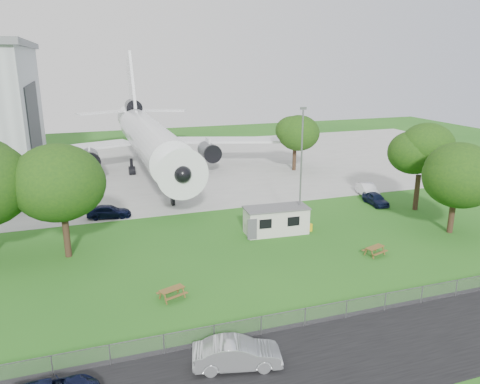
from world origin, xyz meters
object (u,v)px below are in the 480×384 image
object	(u,v)px
site_cabin	(276,220)
picnic_east	(374,255)
airliner	(149,137)
picnic_west	(172,298)
car_centre_sedan	(237,354)

from	to	relation	value
site_cabin	picnic_east	distance (m)	9.85
airliner	picnic_west	world-z (taller)	airliner
site_cabin	car_centre_sedan	size ratio (longest dim) A/B	1.39
airliner	picnic_east	xyz separation A→B (m)	(13.79, -37.21, -5.27)
site_cabin	picnic_west	distance (m)	15.46
car_centre_sedan	picnic_east	bearing A→B (deg)	-43.80
site_cabin	car_centre_sedan	xyz separation A→B (m)	(-10.19, -18.29, -0.50)
picnic_west	site_cabin	bearing A→B (deg)	17.47
airliner	picnic_west	size ratio (longest dim) A/B	26.52
airliner	picnic_west	distance (m)	39.61
picnic_east	picnic_west	bearing A→B (deg)	168.04
picnic_west	car_centre_sedan	size ratio (longest dim) A/B	0.37
airliner	site_cabin	size ratio (longest dim) A/B	6.99
site_cabin	picnic_west	size ratio (longest dim) A/B	3.80
airliner	picnic_east	distance (m)	40.03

